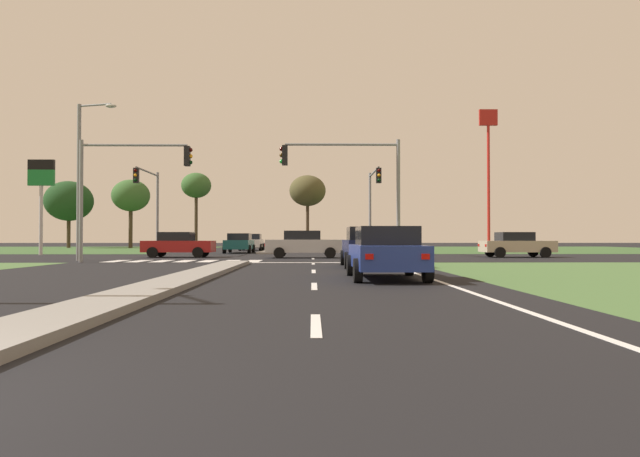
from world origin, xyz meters
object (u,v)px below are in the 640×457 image
Objects in this scene: car_teal_fourth at (239,243)px; car_white_near at (252,242)px; car_red_seventh at (178,244)px; fuel_price_totem at (41,185)px; traffic_signal_near_right at (355,176)px; fastfood_pole_sign at (488,149)px; traffic_signal_far_right at (373,195)px; car_beige_fifth at (516,244)px; street_lamp_second at (82,172)px; treeline_near at (69,201)px; car_navy_sixth at (368,247)px; traffic_signal_near_left at (122,177)px; car_silver_third at (304,244)px; car_blue_second at (386,252)px; treeline_third at (196,186)px; treeline_fourth at (308,191)px; traffic_signal_far_left at (150,195)px; treeline_second at (131,196)px.

car_white_near is at bearing -89.95° from car_teal_fourth.
fuel_price_totem is at bearing -115.02° from car_red_seventh.
car_red_seventh is 0.71× the size of traffic_signal_near_right.
traffic_signal_near_right is at bearing -118.55° from fastfood_pole_sign.
fuel_price_totem reaches higher than traffic_signal_far_right.
street_lamp_second reaches higher than car_beige_fifth.
car_red_seventh is at bearing -57.62° from treeline_near.
car_navy_sixth is 0.78× the size of traffic_signal_near_right.
car_teal_fourth is at bearing 110.63° from car_navy_sixth.
traffic_signal_near_right reaches higher than traffic_signal_near_left.
treeline_near is at bearing -139.98° from car_silver_third.
traffic_signal_near_left is (-11.22, 10.93, 3.31)m from car_blue_second.
traffic_signal_far_right reaches higher than car_navy_sixth.
car_beige_fifth reaches higher than car_blue_second.
traffic_signal_near_right is at bearing -52.19° from treeline_near.
car_teal_fourth reaches higher than car_red_seventh.
car_white_near reaches higher than car_blue_second.
traffic_signal_far_right is at bearing 29.59° from street_lamp_second.
fuel_price_totem is at bearing 177.83° from traffic_signal_far_right.
car_navy_sixth is 15.36m from car_red_seventh.
car_blue_second is 19.46m from street_lamp_second.
car_navy_sixth is 48.74m from treeline_third.
car_blue_second is 0.53× the size of treeline_fourth.
fuel_price_totem is (-7.70, 0.70, 0.76)m from traffic_signal_far_left.
car_navy_sixth is 0.57× the size of treeline_second.
car_white_near is 17.80m from traffic_signal_far_right.
traffic_signal_far_right is at bearing 150.40° from car_teal_fourth.
traffic_signal_far_left reaches higher than car_navy_sixth.
car_white_near is at bearing 106.76° from traffic_signal_near_right.
treeline_fourth reaches higher than treeline_second.
street_lamp_second is (-13.92, 2.08, 0.43)m from traffic_signal_near_right.
car_blue_second is 16.01m from traffic_signal_near_left.
traffic_signal_far_left reaches higher than car_beige_fifth.
traffic_signal_near_right is at bearing -30.06° from fuel_price_totem.
traffic_signal_far_right is (15.20, -0.16, 0.01)m from traffic_signal_far_left.
traffic_signal_far_left is 9.31m from street_lamp_second.
car_white_near is at bearing -61.49° from treeline_third.
street_lamp_second is 0.58× the size of fastfood_pole_sign.
treeline_third is at bearing -70.95° from car_teal_fourth.
fuel_price_totem is (-13.09, -4.70, 4.04)m from car_teal_fourth.
street_lamp_second reaches higher than traffic_signal_far_right.
traffic_signal_far_left is 17.33m from traffic_signal_near_right.
treeline_second is at bearing 95.44° from fuel_price_totem.
car_navy_sixth is 12.59m from traffic_signal_near_left.
fastfood_pole_sign is (15.48, 28.45, 5.85)m from traffic_signal_near_right.
car_teal_fourth is 0.79× the size of traffic_signal_near_left.
treeline_second is at bearing 132.37° from traffic_signal_far_right.
car_blue_second is 11.44m from traffic_signal_near_right.
car_red_seventh is 31.02m from treeline_fourth.
treeline_near is (-17.04, 37.81, 0.97)m from street_lamp_second.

